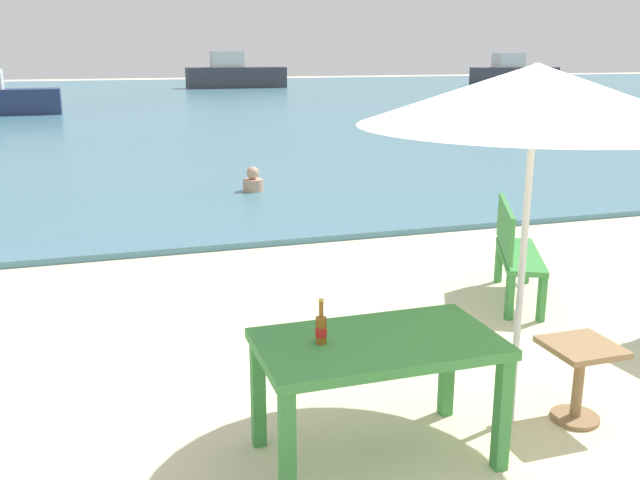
{
  "coord_description": "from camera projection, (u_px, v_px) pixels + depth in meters",
  "views": [
    {
      "loc": [
        -2.54,
        -3.3,
        2.38
      ],
      "look_at": [
        -0.53,
        3.0,
        0.6
      ],
      "focal_mm": 39.95,
      "sensor_mm": 36.0,
      "label": 1
    }
  ],
  "objects": [
    {
      "name": "bench_green_left",
      "position": [
        514.0,
        246.0,
        6.84
      ],
      "size": [
        0.86,
        1.24,
        0.95
      ],
      "color": "#3D8C42",
      "rests_on": "ground_plane"
    },
    {
      "name": "ground_plane",
      "position": [
        549.0,
        446.0,
        4.4
      ],
      "size": [
        120.0,
        120.0,
        0.0
      ],
      "primitive_type": "plane",
      "color": "beige"
    },
    {
      "name": "side_table_wood",
      "position": [
        579.0,
        371.0,
        4.63
      ],
      "size": [
        0.44,
        0.44,
        0.54
      ],
      "color": "olive",
      "rests_on": "ground_plane"
    },
    {
      "name": "boat_cargo_ship",
      "position": [
        235.0,
        75.0,
        43.57
      ],
      "size": [
        6.01,
        1.64,
        2.18
      ],
      "color": "#38383F",
      "rests_on": "sea_water"
    },
    {
      "name": "picnic_table_green",
      "position": [
        378.0,
        357.0,
        4.13
      ],
      "size": [
        1.4,
        0.8,
        0.76
      ],
      "color": "#3D8C42",
      "rests_on": "ground_plane"
    },
    {
      "name": "beer_bottle_amber",
      "position": [
        321.0,
        328.0,
        4.02
      ],
      "size": [
        0.07,
        0.07,
        0.26
      ],
      "color": "brown",
      "rests_on": "picnic_table_green"
    },
    {
      "name": "boat_barge",
      "position": [
        514.0,
        74.0,
        45.98
      ],
      "size": [
        5.71,
        1.56,
        2.08
      ],
      "color": "#38383F",
      "rests_on": "sea_water"
    },
    {
      "name": "swimmer_person",
      "position": [
        253.0,
        182.0,
        11.88
      ],
      "size": [
        0.34,
        0.34,
        0.41
      ],
      "color": "tan",
      "rests_on": "sea_water"
    },
    {
      "name": "patio_umbrella",
      "position": [
        535.0,
        95.0,
        4.16
      ],
      "size": [
        2.1,
        2.1,
        2.3
      ],
      "color": "silver",
      "rests_on": "ground_plane"
    },
    {
      "name": "sea_water",
      "position": [
        149.0,
        103.0,
        32.0
      ],
      "size": [
        120.0,
        50.0,
        0.08
      ],
      "primitive_type": "cube",
      "color": "teal",
      "rests_on": "ground_plane"
    }
  ]
}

